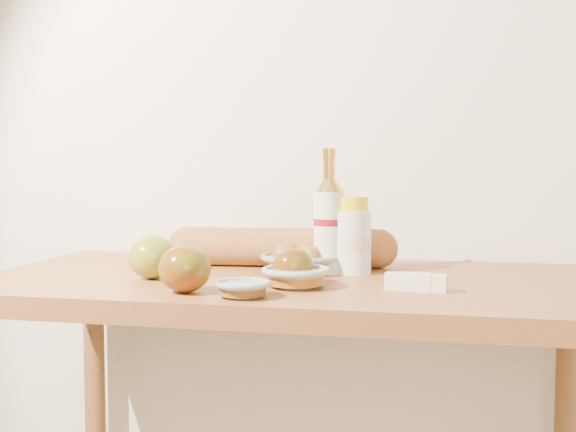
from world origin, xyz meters
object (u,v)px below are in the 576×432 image
Objects in this scene: baguette at (281,247)px; egg_bowl at (301,261)px; cream_bottle at (352,238)px; table at (291,340)px; bourbon_bottle at (329,223)px.

egg_bowl is at bearing -55.68° from baguette.
baguette is (-0.06, 0.07, 0.02)m from egg_bowl.
egg_bowl is (-0.10, -0.01, -0.05)m from cream_bottle.
egg_bowl is at bearing 83.36° from table.
cream_bottle is at bearing -27.43° from baguette.
bourbon_bottle is 1.25× the size of egg_bowl.
table is at bearing -96.64° from egg_bowl.
cream_bottle is at bearing 3.73° from bourbon_bottle.
bourbon_bottle reaches higher than baguette.
cream_bottle is at bearing 31.88° from table.
baguette is at bearing 140.62° from bourbon_bottle.
bourbon_bottle is 0.50× the size of baguette.
cream_bottle reaches higher than egg_bowl.
cream_bottle is 0.11m from egg_bowl.
table is 0.16m from egg_bowl.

